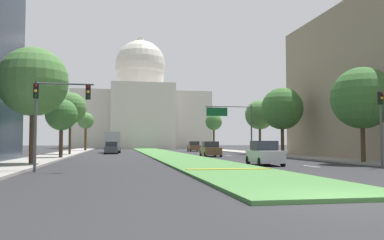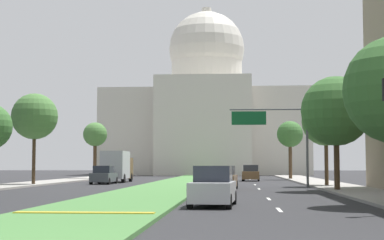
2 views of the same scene
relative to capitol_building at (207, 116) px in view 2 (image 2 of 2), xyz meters
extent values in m
plane|color=#2B2B2D|center=(0.00, -51.80, -10.70)|extent=(260.00, 260.00, 0.00)
cube|color=#4C8442|center=(0.00, -57.06, -10.63)|extent=(5.52, 94.70, 0.14)
cube|color=gold|center=(0.00, -92.24, -10.54)|extent=(4.97, 0.50, 0.04)
cube|color=silver|center=(7.07, -88.24, -10.69)|extent=(0.16, 2.40, 0.01)
cube|color=silver|center=(7.07, -80.20, -10.69)|extent=(0.16, 2.40, 0.01)
cube|color=silver|center=(7.07, -66.63, -10.69)|extent=(0.16, 2.40, 0.01)
cube|color=silver|center=(7.07, -56.99, -10.69)|extent=(0.16, 2.40, 0.01)
cube|color=silver|center=(7.07, -44.82, -10.69)|extent=(0.16, 2.40, 0.01)
cube|color=silver|center=(7.07, -37.30, -10.69)|extent=(0.16, 2.40, 0.01)
cube|color=silver|center=(7.07, -35.75, -10.69)|extent=(0.16, 2.40, 0.01)
cube|color=silver|center=(7.07, -15.67, -10.69)|extent=(0.16, 2.40, 0.01)
cube|color=#9E9991|center=(-13.37, -62.32, -10.62)|extent=(4.00, 94.70, 0.15)
cube|color=#9E9991|center=(13.37, -62.32, -10.62)|extent=(4.00, 94.70, 0.15)
cube|color=beige|center=(0.00, 0.82, -3.23)|extent=(36.18, 23.38, 14.94)
cube|color=beige|center=(0.00, -12.87, -2.48)|extent=(15.92, 4.00, 16.43)
cylinder|color=beige|center=(0.00, 0.82, 7.25)|extent=(13.15, 13.15, 6.01)
sphere|color=beige|center=(0.00, 0.82, 12.72)|extent=(14.10, 14.10, 14.10)
cylinder|color=beige|center=(0.00, 0.82, 19.06)|extent=(1.80, 1.80, 3.00)
cylinder|color=#515456|center=(11.07, -63.48, -7.45)|extent=(0.20, 0.20, 6.50)
cylinder|color=#515456|center=(7.96, -63.48, -4.40)|extent=(6.24, 0.12, 0.12)
cube|color=#146033|center=(6.40, -63.53, -5.10)|extent=(2.80, 0.08, 1.10)
cylinder|color=#4C3823|center=(12.16, -71.16, -8.61)|extent=(0.38, 0.38, 4.18)
sphere|color=#3D7033|center=(12.16, -71.16, -5.21)|extent=(4.77, 4.77, 4.77)
cylinder|color=#4C3823|center=(-12.26, -60.88, -8.23)|extent=(0.30, 0.30, 4.93)
sphere|color=#4C7F3D|center=(-12.26, -60.88, -4.65)|extent=(4.04, 4.04, 4.04)
cylinder|color=#4C3823|center=(12.80, -61.94, -8.55)|extent=(0.32, 0.32, 4.29)
sphere|color=#4C7F3D|center=(12.80, -61.94, -5.31)|extent=(4.00, 4.00, 4.00)
cylinder|color=#4C3823|center=(-11.97, -38.60, -8.33)|extent=(0.43, 0.43, 4.74)
sphere|color=#4C7F3D|center=(-11.97, -38.60, -5.14)|extent=(2.96, 2.96, 2.96)
cylinder|color=#4C3823|center=(11.88, -38.73, -8.38)|extent=(0.42, 0.42, 4.63)
sphere|color=#3D7033|center=(11.88, -38.73, -5.20)|extent=(3.15, 3.15, 3.15)
cube|color=#BCBCC1|center=(4.31, -86.46, -10.05)|extent=(2.03, 4.23, 0.86)
cube|color=#282D38|center=(4.32, -86.30, -9.27)|extent=(1.69, 2.07, 0.70)
cylinder|color=black|center=(5.02, -88.12, -10.38)|extent=(0.26, 0.65, 0.64)
cylinder|color=black|center=(3.40, -88.03, -10.38)|extent=(0.26, 0.65, 0.64)
cylinder|color=black|center=(5.22, -84.90, -10.38)|extent=(0.26, 0.65, 0.64)
cylinder|color=black|center=(3.59, -84.80, -10.38)|extent=(0.26, 0.65, 0.64)
cube|color=brown|center=(4.36, -68.62, -10.06)|extent=(2.19, 4.62, 0.84)
cube|color=#282D38|center=(4.37, -68.44, -9.29)|extent=(1.81, 2.26, 0.69)
cylinder|color=black|center=(5.12, -70.48, -10.38)|extent=(0.26, 0.65, 0.64)
cylinder|color=black|center=(3.37, -70.37, -10.38)|extent=(0.26, 0.65, 0.64)
cylinder|color=black|center=(5.34, -66.87, -10.38)|extent=(0.26, 0.65, 0.64)
cylinder|color=black|center=(3.60, -66.76, -10.38)|extent=(0.26, 0.65, 0.64)
cube|color=#4C5156|center=(-7.08, -56.07, -10.06)|extent=(1.88, 4.14, 0.82)
cube|color=#282D38|center=(-7.08, -56.23, -9.32)|extent=(1.62, 2.00, 0.67)
cylinder|color=black|center=(-7.86, -54.45, -10.38)|extent=(0.23, 0.64, 0.64)
cylinder|color=black|center=(-6.23, -54.49, -10.38)|extent=(0.23, 0.64, 0.64)
cylinder|color=black|center=(-7.93, -57.65, -10.38)|extent=(0.23, 0.64, 0.64)
cylinder|color=black|center=(-6.29, -57.69, -10.38)|extent=(0.23, 0.64, 0.64)
cube|color=brown|center=(7.01, -44.24, -10.05)|extent=(2.02, 4.28, 0.86)
cube|color=#282D38|center=(7.01, -44.07, -9.27)|extent=(1.72, 2.08, 0.70)
cylinder|color=black|center=(7.79, -45.93, -10.38)|extent=(0.24, 0.65, 0.64)
cylinder|color=black|center=(6.09, -45.86, -10.38)|extent=(0.24, 0.65, 0.64)
cylinder|color=black|center=(7.92, -42.62, -10.38)|extent=(0.24, 0.65, 0.64)
cylinder|color=black|center=(6.22, -42.55, -10.38)|extent=(0.24, 0.65, 0.64)
cube|color=brown|center=(-6.99, -47.82, -9.25)|extent=(2.30, 2.00, 2.20)
cube|color=#B2B2B7|center=(-6.99, -51.02, -8.90)|extent=(2.30, 4.40, 2.80)
cylinder|color=black|center=(-8.04, -47.82, -10.25)|extent=(0.30, 0.90, 0.90)
cylinder|color=black|center=(-5.94, -47.82, -10.25)|extent=(0.30, 0.90, 0.90)
cylinder|color=black|center=(-8.04, -52.12, -10.25)|extent=(0.30, 0.90, 0.90)
cylinder|color=black|center=(-5.94, -52.12, -10.25)|extent=(0.30, 0.90, 0.90)
camera|label=1|loc=(-6.30, -114.98, -8.97)|focal=38.28mm
camera|label=2|loc=(5.30, -113.76, -8.85)|focal=57.88mm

